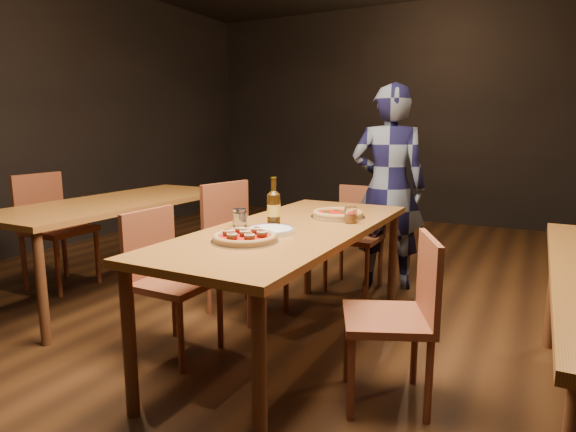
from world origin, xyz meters
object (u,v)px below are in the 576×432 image
at_px(table_main, 292,239).
at_px(plate_stack, 271,230).
at_px(table_left, 118,209).
at_px(pizza_meatball, 245,237).
at_px(chair_main_e, 387,317).
at_px(chair_end, 354,237).
at_px(diner, 388,188).
at_px(chair_nbr_left, 59,229).
at_px(pizza_margherita, 338,214).
at_px(chair_main_nw, 176,281).
at_px(water_glass, 240,218).
at_px(chair_main_sw, 247,247).
at_px(amber_glass, 351,215).
at_px(beer_bottle, 274,209).

relative_size(table_main, plate_stack, 7.96).
relative_size(table_left, pizza_meatball, 5.90).
bearing_deg(pizza_meatball, chair_main_e, 12.58).
distance_m(chair_end, diner, 0.49).
relative_size(chair_nbr_left, pizza_margherita, 2.87).
xyz_separation_m(chair_main_nw, water_glass, (0.30, 0.23, 0.36)).
relative_size(chair_main_sw, diner, 0.59).
bearing_deg(chair_main_e, table_left, -127.45).
xyz_separation_m(chair_end, plate_stack, (0.04, -1.43, 0.33)).
bearing_deg(amber_glass, diner, 95.29).
xyz_separation_m(chair_main_e, chair_nbr_left, (-2.88, 0.44, 0.06)).
relative_size(table_main, chair_main_nw, 2.27).
distance_m(chair_main_nw, chair_end, 1.67).
xyz_separation_m(table_main, plate_stack, (-0.03, -0.20, 0.08)).
height_order(pizza_meatball, amber_glass, amber_glass).
distance_m(chair_main_sw, pizza_meatball, 1.01).
bearing_deg(beer_bottle, plate_stack, -66.09).
bearing_deg(water_glass, chair_main_e, -9.80).
distance_m(plate_stack, water_glass, 0.26).
relative_size(plate_stack, diner, 0.15).
distance_m(table_left, chair_main_sw, 1.17).
bearing_deg(chair_main_nw, chair_main_e, -86.12).
xyz_separation_m(beer_bottle, amber_glass, (0.36, 0.29, -0.05)).
relative_size(table_main, amber_glass, 21.03).
xyz_separation_m(pizza_margherita, water_glass, (-0.40, -0.52, 0.03)).
distance_m(table_left, beer_bottle, 1.64).
relative_size(chair_main_nw, chair_end, 1.01).
relative_size(pizza_meatball, diner, 0.20).
height_order(table_left, chair_main_e, chair_main_e).
bearing_deg(chair_main_e, chair_end, -178.34).
bearing_deg(amber_glass, pizza_margherita, 134.88).
height_order(beer_bottle, diner, diner).
relative_size(pizza_margherita, diner, 0.21).
relative_size(pizza_meatball, amber_glass, 3.56).
bearing_deg(plate_stack, diner, 83.73).
relative_size(chair_main_sw, beer_bottle, 3.53).
bearing_deg(diner, beer_bottle, 66.16).
height_order(chair_end, beer_bottle, beer_bottle).
relative_size(chair_main_sw, chair_main_e, 1.13).
relative_size(pizza_margherita, water_glass, 3.38).
bearing_deg(chair_nbr_left, chair_main_e, -101.02).
bearing_deg(table_left, chair_main_nw, -30.07).
height_order(table_left, chair_nbr_left, chair_nbr_left).
bearing_deg(water_glass, table_left, 163.36).
relative_size(chair_end, pizza_meatball, 2.58).
xyz_separation_m(pizza_margherita, beer_bottle, (-0.23, -0.42, 0.08)).
height_order(pizza_meatball, pizza_margherita, pizza_meatball).
bearing_deg(water_glass, diner, 74.84).
bearing_deg(plate_stack, chair_main_e, -7.37).
relative_size(table_main, chair_nbr_left, 2.03).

